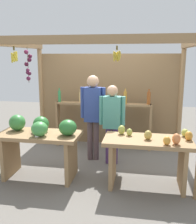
# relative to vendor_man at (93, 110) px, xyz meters

# --- Properties ---
(ground_plane) EXTENTS (12.00, 12.00, 0.00)m
(ground_plane) POSITION_rel_vendor_man_xyz_m (0.15, -0.08, -0.99)
(ground_plane) COLOR slate
(ground_plane) RESTS_ON ground
(market_stall) EXTENTS (3.29, 2.30, 2.28)m
(market_stall) POSITION_rel_vendor_man_xyz_m (0.14, 0.42, 0.35)
(market_stall) COLOR #99754C
(market_stall) RESTS_ON ground
(fruit_counter_left) EXTENTS (1.35, 0.64, 1.04)m
(fruit_counter_left) POSITION_rel_vendor_man_xyz_m (-0.71, -0.90, -0.30)
(fruit_counter_left) COLOR #99754C
(fruit_counter_left) RESTS_ON ground
(fruit_counter_right) EXTENTS (1.34, 0.64, 0.93)m
(fruit_counter_right) POSITION_rel_vendor_man_xyz_m (1.05, -0.90, -0.41)
(fruit_counter_right) COLOR #99754C
(fruit_counter_right) RESTS_ON ground
(bottle_shelf_unit) EXTENTS (2.11, 0.22, 1.34)m
(bottle_shelf_unit) POSITION_rel_vendor_man_xyz_m (0.09, 0.74, -0.21)
(bottle_shelf_unit) COLOR #99754C
(bottle_shelf_unit) RESTS_ON ground
(vendor_man) EXTENTS (0.48, 0.22, 1.65)m
(vendor_man) POSITION_rel_vendor_man_xyz_m (0.00, 0.00, 0.00)
(vendor_man) COLOR #564447
(vendor_man) RESTS_ON ground
(vendor_woman) EXTENTS (0.48, 0.20, 1.49)m
(vendor_woman) POSITION_rel_vendor_man_xyz_m (0.38, -0.13, -0.11)
(vendor_woman) COLOR #4D3167
(vendor_woman) RESTS_ON ground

